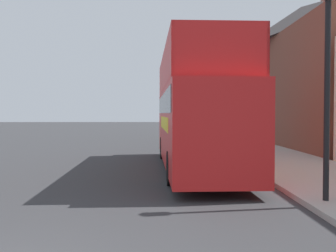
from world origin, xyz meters
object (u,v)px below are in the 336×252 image
at_px(tour_bus, 195,118).
at_px(lamp_post_nearest, 328,44).
at_px(lamp_post_second, 248,83).
at_px(parked_car_ahead_of_bus, 197,138).

distance_m(tour_bus, lamp_post_nearest, 6.81).
xyz_separation_m(tour_bus, lamp_post_second, (2.49, 2.21, 1.52)).
distance_m(tour_bus, parked_car_ahead_of_bus, 7.76).
xyz_separation_m(tour_bus, lamp_post_nearest, (2.42, -6.13, 1.73)).
height_order(lamp_post_nearest, lamp_post_second, lamp_post_nearest).
bearing_deg(lamp_post_nearest, lamp_post_second, 89.55).
relative_size(lamp_post_nearest, lamp_post_second, 1.07).
bearing_deg(parked_car_ahead_of_bus, lamp_post_nearest, -83.39).
height_order(tour_bus, parked_car_ahead_of_bus, tour_bus).
bearing_deg(lamp_post_second, parked_car_ahead_of_bus, 107.43).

